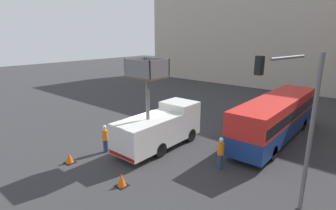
{
  "coord_description": "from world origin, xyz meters",
  "views": [
    {
      "loc": [
        12.65,
        -12.11,
        7.54
      ],
      "look_at": [
        1.34,
        1.29,
        2.85
      ],
      "focal_mm": 28.0,
      "sensor_mm": 36.0,
      "label": 1
    }
  ],
  "objects_px": {
    "road_worker_directing": "(221,153)",
    "traffic_cone_near_truck": "(69,158)",
    "road_worker_near_truck": "(105,139)",
    "traffic_cone_mid_road": "(122,180)",
    "utility_truck": "(160,126)",
    "city_bus": "(276,115)",
    "traffic_light_pole": "(293,106)"
  },
  "relations": [
    {
      "from": "road_worker_directing",
      "to": "traffic_cone_near_truck",
      "type": "distance_m",
      "value": 9.08
    },
    {
      "from": "road_worker_near_truck",
      "to": "traffic_cone_mid_road",
      "type": "bearing_deg",
      "value": -112.88
    },
    {
      "from": "utility_truck",
      "to": "traffic_cone_mid_road",
      "type": "relative_size",
      "value": 9.72
    },
    {
      "from": "traffic_cone_near_truck",
      "to": "traffic_cone_mid_road",
      "type": "xyz_separation_m",
      "value": [
        4.4,
        0.38,
        0.0
      ]
    },
    {
      "from": "utility_truck",
      "to": "city_bus",
      "type": "distance_m",
      "value": 8.64
    },
    {
      "from": "city_bus",
      "to": "traffic_light_pole",
      "type": "relative_size",
      "value": 1.67
    },
    {
      "from": "utility_truck",
      "to": "road_worker_directing",
      "type": "relative_size",
      "value": 3.45
    },
    {
      "from": "traffic_cone_mid_road",
      "to": "road_worker_near_truck",
      "type": "bearing_deg",
      "value": 153.32
    },
    {
      "from": "city_bus",
      "to": "traffic_cone_mid_road",
      "type": "height_order",
      "value": "city_bus"
    },
    {
      "from": "traffic_cone_near_truck",
      "to": "traffic_cone_mid_road",
      "type": "bearing_deg",
      "value": 4.96
    },
    {
      "from": "city_bus",
      "to": "traffic_cone_mid_road",
      "type": "distance_m",
      "value": 12.23
    },
    {
      "from": "road_worker_near_truck",
      "to": "road_worker_directing",
      "type": "xyz_separation_m",
      "value": [
        6.93,
        2.91,
        0.04
      ]
    },
    {
      "from": "utility_truck",
      "to": "traffic_cone_mid_road",
      "type": "xyz_separation_m",
      "value": [
        1.75,
        -4.92,
        -1.24
      ]
    },
    {
      "from": "utility_truck",
      "to": "traffic_cone_near_truck",
      "type": "bearing_deg",
      "value": -116.6
    },
    {
      "from": "utility_truck",
      "to": "city_bus",
      "type": "xyz_separation_m",
      "value": [
        5.57,
        6.6,
        0.29
      ]
    },
    {
      "from": "utility_truck",
      "to": "traffic_cone_near_truck",
      "type": "relative_size",
      "value": 9.81
    },
    {
      "from": "city_bus",
      "to": "road_worker_near_truck",
      "type": "height_order",
      "value": "city_bus"
    },
    {
      "from": "utility_truck",
      "to": "city_bus",
      "type": "relative_size",
      "value": 0.58
    },
    {
      "from": "city_bus",
      "to": "road_worker_directing",
      "type": "xyz_separation_m",
      "value": [
        -0.87,
        -6.61,
        -0.88
      ]
    },
    {
      "from": "utility_truck",
      "to": "traffic_light_pole",
      "type": "relative_size",
      "value": 0.96
    },
    {
      "from": "traffic_cone_near_truck",
      "to": "road_worker_near_truck",
      "type": "bearing_deg",
      "value": 80.06
    },
    {
      "from": "city_bus",
      "to": "road_worker_near_truck",
      "type": "bearing_deg",
      "value": 143.9
    },
    {
      "from": "traffic_light_pole",
      "to": "traffic_cone_near_truck",
      "type": "bearing_deg",
      "value": -157.66
    },
    {
      "from": "utility_truck",
      "to": "traffic_cone_mid_road",
      "type": "height_order",
      "value": "utility_truck"
    },
    {
      "from": "utility_truck",
      "to": "road_worker_directing",
      "type": "xyz_separation_m",
      "value": [
        4.69,
        -0.0,
        -0.58
      ]
    },
    {
      "from": "utility_truck",
      "to": "traffic_light_pole",
      "type": "distance_m",
      "value": 8.96
    },
    {
      "from": "city_bus",
      "to": "traffic_cone_near_truck",
      "type": "bearing_deg",
      "value": 148.61
    },
    {
      "from": "city_bus",
      "to": "traffic_cone_near_truck",
      "type": "height_order",
      "value": "city_bus"
    },
    {
      "from": "traffic_cone_near_truck",
      "to": "utility_truck",
      "type": "bearing_deg",
      "value": 63.4
    },
    {
      "from": "road_worker_near_truck",
      "to": "city_bus",
      "type": "bearing_deg",
      "value": -35.55
    },
    {
      "from": "traffic_cone_mid_road",
      "to": "utility_truck",
      "type": "bearing_deg",
      "value": 109.57
    },
    {
      "from": "utility_truck",
      "to": "traffic_light_pole",
      "type": "bearing_deg",
      "value": -5.11
    }
  ]
}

